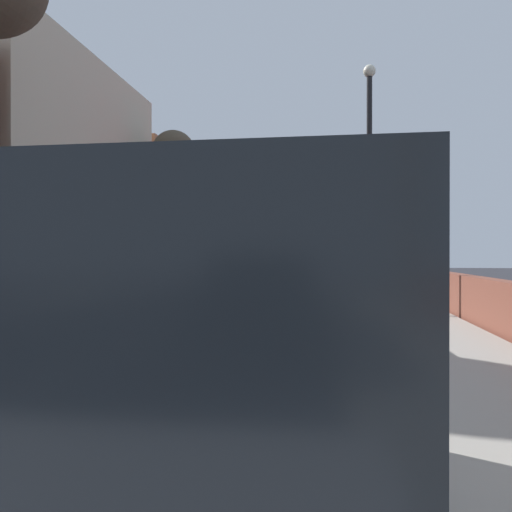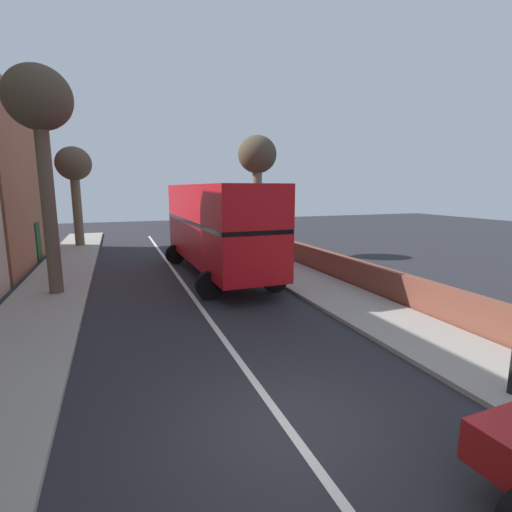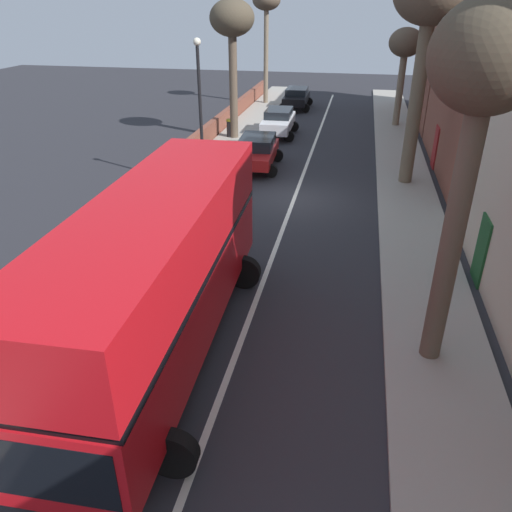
# 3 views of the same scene
# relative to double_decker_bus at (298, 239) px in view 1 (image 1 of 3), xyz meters

# --- Properties ---
(ground_plane) EXTENTS (84.00, 84.00, 0.00)m
(ground_plane) POSITION_rel_double_decker_bus_xyz_m (-1.70, -11.23, -2.35)
(ground_plane) COLOR #28282D
(road_centre_line) EXTENTS (0.16, 54.00, 0.01)m
(road_centre_line) POSITION_rel_double_decker_bus_xyz_m (-1.70, -11.23, -2.35)
(road_centre_line) COLOR silver
(road_centre_line) RESTS_ON ground
(sidewalk_left) EXTENTS (2.60, 60.00, 0.12)m
(sidewalk_left) POSITION_rel_double_decker_bus_xyz_m (-6.60, -11.23, -2.29)
(sidewalk_left) COLOR #9E998E
(sidewalk_left) RESTS_ON ground
(sidewalk_right) EXTENTS (2.60, 60.00, 0.12)m
(sidewalk_right) POSITION_rel_double_decker_bus_xyz_m (3.20, -11.23, -2.29)
(sidewalk_right) COLOR #9E998E
(sidewalk_right) RESTS_ON ground
(boundary_wall_right) EXTENTS (0.36, 54.00, 1.08)m
(boundary_wall_right) POSITION_rel_double_decker_bus_xyz_m (4.75, -11.23, -1.81)
(boundary_wall_right) COLOR brown
(boundary_wall_right) RESTS_ON ground
(double_decker_bus) EXTENTS (3.75, 10.09, 4.06)m
(double_decker_bus) POSITION_rel_double_decker_bus_xyz_m (0.00, 0.00, 0.00)
(double_decker_bus) COLOR red
(double_decker_bus) RESTS_ON ground
(parked_car_white_right_0) EXTENTS (2.45, 4.39, 1.64)m
(parked_car_white_right_0) POSITION_rel_double_decker_bus_xyz_m (0.80, -22.22, -1.41)
(parked_car_white_right_0) COLOR silver
(parked_car_white_right_0) RESTS_ON ground
(parked_car_red_right_2) EXTENTS (2.63, 4.47, 1.60)m
(parked_car_red_right_2) POSITION_rel_double_decker_bus_xyz_m (0.80, -15.29, -1.44)
(parked_car_red_right_2) COLOR #AD1919
(parked_car_red_right_2) RESTS_ON ground
(street_tree_left_2) EXTENTS (2.20, 2.20, 7.87)m
(street_tree_left_2) POSITION_rel_double_decker_bus_xyz_m (-6.37, -1.06, 4.12)
(street_tree_left_2) COLOR brown
(street_tree_left_2) RESTS_ON sidewalk_left
(street_tree_right_5) EXTENTS (2.17, 2.17, 6.70)m
(street_tree_right_5) POSITION_rel_double_decker_bus_xyz_m (3.52, 4.24, 3.01)
(street_tree_right_5) COLOR #7A6B56
(street_tree_right_5) RESTS_ON sidewalk_right
(street_tree_left_6) EXTENTS (2.23, 2.23, 6.43)m
(street_tree_left_6) POSITION_rel_double_decker_bus_xyz_m (-6.52, 11.45, 2.73)
(street_tree_left_6) COLOR brown
(street_tree_left_6) RESTS_ON sidewalk_left
(lamppost_right) EXTENTS (0.32, 0.32, 6.31)m
(lamppost_right) POSITION_rel_double_decker_bus_xyz_m (2.60, -11.80, 1.45)
(lamppost_right) COLOR black
(lamppost_right) RESTS_ON sidewalk_right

